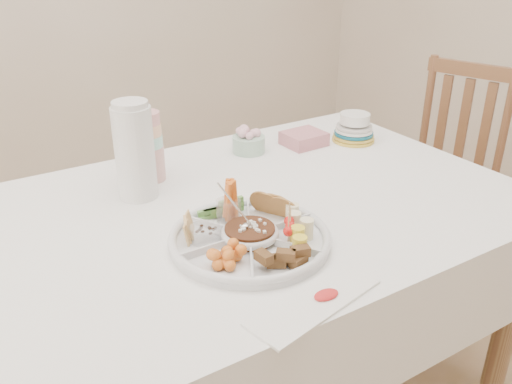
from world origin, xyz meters
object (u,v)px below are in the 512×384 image
party_tray (250,236)px  plate_stack (354,128)px  dining_table (252,313)px  thermos (134,150)px  chair (439,183)px

party_tray → plate_stack: plate_stack is taller
dining_table → party_tray: party_tray is taller
dining_table → thermos: 0.61m
chair → plate_stack: (-0.48, 0.03, 0.32)m
thermos → chair: bearing=-0.3°
thermos → plate_stack: 0.82m
party_tray → thermos: size_ratio=1.35×
plate_stack → dining_table: bearing=-158.3°
thermos → plate_stack: bearing=1.4°
dining_table → thermos: thermos is taller
thermos → plate_stack: thermos is taller
party_tray → plate_stack: size_ratio=2.54×
dining_table → party_tray: 0.46m
dining_table → chair: 1.07m
chair → party_tray: chair is taller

